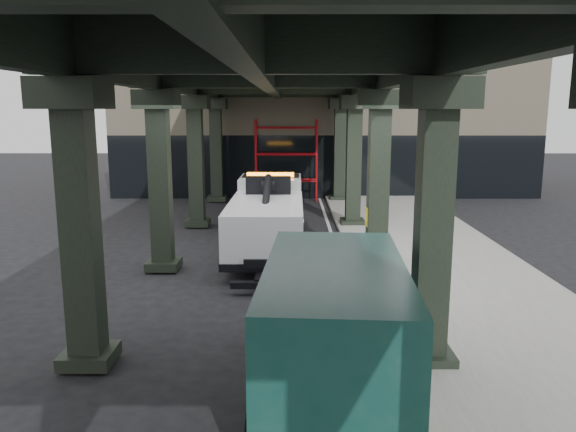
{
  "coord_description": "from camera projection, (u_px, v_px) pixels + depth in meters",
  "views": [
    {
      "loc": [
        0.16,
        -13.32,
        4.5
      ],
      "look_at": [
        0.12,
        1.33,
        1.7
      ],
      "focal_mm": 35.0,
      "sensor_mm": 36.0,
      "label": 1
    }
  ],
  "objects": [
    {
      "name": "sidewalk",
      "position": [
        443.0,
        268.0,
        15.87
      ],
      "size": [
        5.0,
        40.0,
        0.15
      ],
      "primitive_type": "cube",
      "color": "gray",
      "rests_on": "ground"
    },
    {
      "name": "lane_stripe",
      "position": [
        344.0,
        270.0,
        15.89
      ],
      "size": [
        0.12,
        38.0,
        0.01
      ],
      "primitive_type": "cube",
      "color": "silver",
      "rests_on": "ground"
    },
    {
      "name": "scaffolding",
      "position": [
        286.0,
        158.0,
        27.92
      ],
      "size": [
        3.08,
        0.88,
        4.0
      ],
      "color": "red",
      "rests_on": "ground"
    },
    {
      "name": "building",
      "position": [
        321.0,
        118.0,
        32.82
      ],
      "size": [
        22.0,
        10.0,
        8.0
      ],
      "primitive_type": "cube",
      "color": "#C6B793",
      "rests_on": "ground"
    },
    {
      "name": "viaduct",
      "position": [
        268.0,
        72.0,
        14.87
      ],
      "size": [
        7.4,
        32.0,
        6.4
      ],
      "color": "black",
      "rests_on": "ground"
    },
    {
      "name": "tow_truck",
      "position": [
        268.0,
        214.0,
        17.87
      ],
      "size": [
        2.37,
        7.59,
        2.47
      ],
      "rotation": [
        0.0,
        0.0,
        -0.01
      ],
      "color": "black",
      "rests_on": "ground"
    },
    {
      "name": "ground",
      "position": [
        283.0,
        293.0,
        13.93
      ],
      "size": [
        90.0,
        90.0,
        0.0
      ],
      "primitive_type": "plane",
      "color": "black",
      "rests_on": "ground"
    },
    {
      "name": "towed_van",
      "position": [
        334.0,
        324.0,
        8.72
      ],
      "size": [
        2.55,
        5.7,
        2.26
      ],
      "rotation": [
        0.0,
        0.0,
        -0.06
      ],
      "color": "#13453D",
      "rests_on": "ground"
    }
  ]
}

